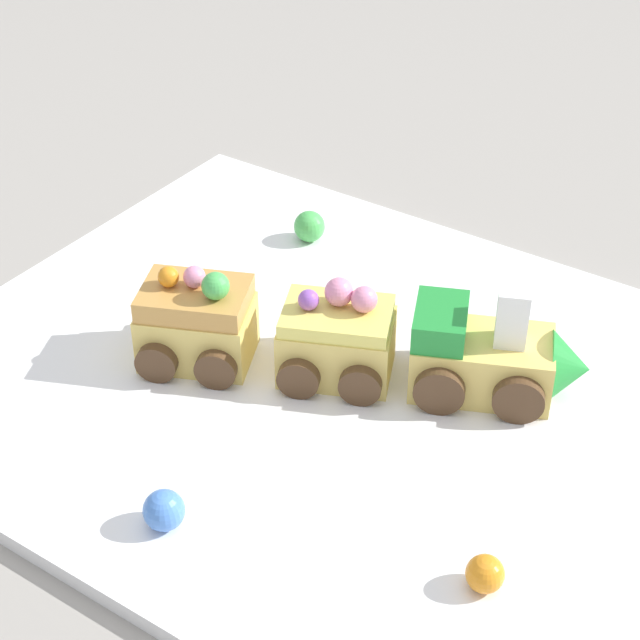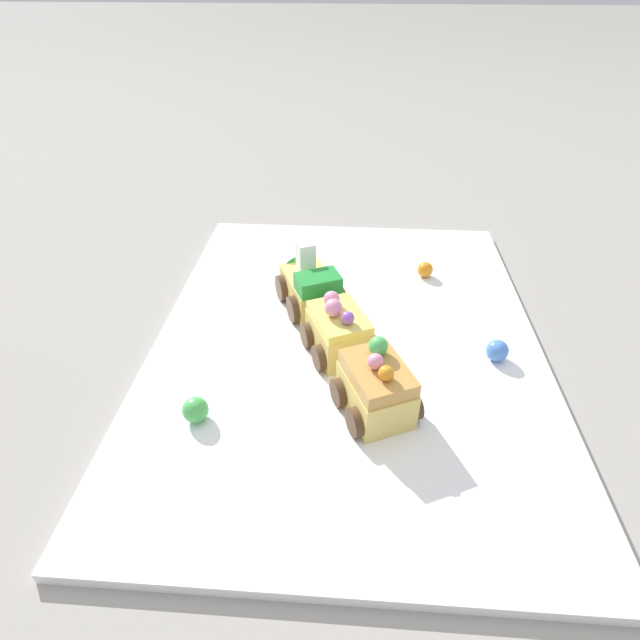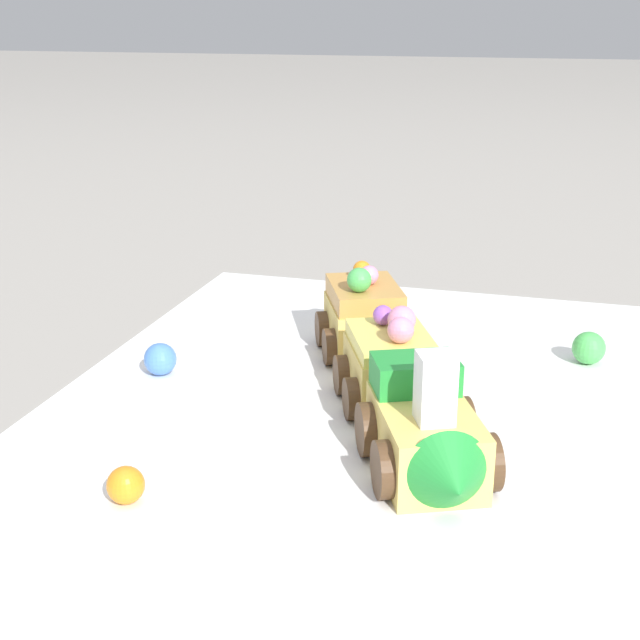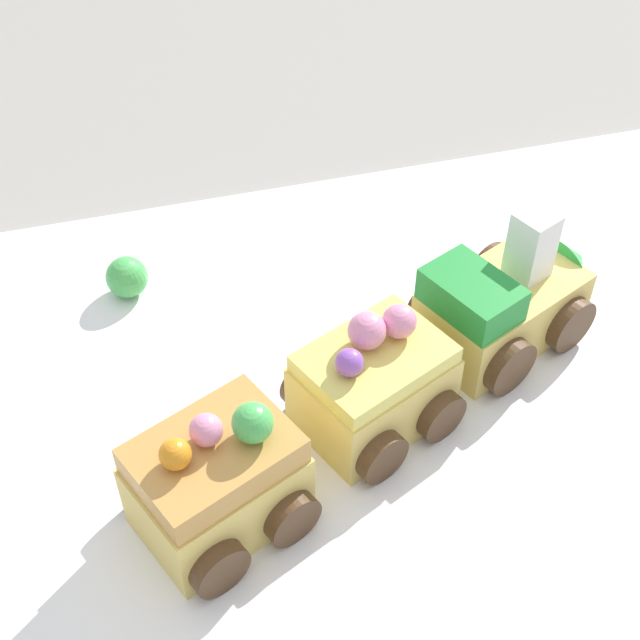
{
  "view_description": "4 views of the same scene",
  "coord_description": "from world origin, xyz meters",
  "px_view_note": "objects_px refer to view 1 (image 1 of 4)",
  "views": [
    {
      "loc": [
        0.3,
        -0.49,
        0.48
      ],
      "look_at": [
        -0.04,
        0.01,
        0.05
      ],
      "focal_mm": 60.0,
      "sensor_mm": 36.0,
      "label": 1
    },
    {
      "loc": [
        -0.47,
        -0.0,
        0.39
      ],
      "look_at": [
        0.01,
        0.03,
        0.03
      ],
      "focal_mm": 28.0,
      "sensor_mm": 36.0,
      "label": 2
    },
    {
      "loc": [
        0.55,
        0.12,
        0.28
      ],
      "look_at": [
        -0.01,
        -0.04,
        0.07
      ],
      "focal_mm": 50.0,
      "sensor_mm": 36.0,
      "label": 3
    },
    {
      "loc": [
        -0.13,
        -0.28,
        0.39
      ],
      "look_at": [
        -0.05,
        0.03,
        0.08
      ],
      "focal_mm": 50.0,
      "sensor_mm": 36.0,
      "label": 4
    }
  ],
  "objects_px": {
    "cake_car_lemon": "(337,340)",
    "gumball_green": "(309,226)",
    "cake_car_caramel": "(197,323)",
    "gumball_blue": "(164,510)",
    "gumball_orange": "(485,574)",
    "cake_train_locomotive": "(494,358)"
  },
  "relations": [
    {
      "from": "cake_car_caramel",
      "to": "gumball_green",
      "type": "bearing_deg",
      "value": 74.34
    },
    {
      "from": "gumball_green",
      "to": "gumball_blue",
      "type": "bearing_deg",
      "value": -70.3
    },
    {
      "from": "gumball_orange",
      "to": "cake_car_lemon",
      "type": "bearing_deg",
      "value": 146.04
    },
    {
      "from": "cake_train_locomotive",
      "to": "gumball_blue",
      "type": "height_order",
      "value": "cake_train_locomotive"
    },
    {
      "from": "cake_car_lemon",
      "to": "gumball_blue",
      "type": "bearing_deg",
      "value": -114.9
    },
    {
      "from": "gumball_green",
      "to": "cake_train_locomotive",
      "type": "bearing_deg",
      "value": -23.33
    },
    {
      "from": "cake_car_lemon",
      "to": "gumball_blue",
      "type": "distance_m",
      "value": 0.18
    },
    {
      "from": "cake_car_lemon",
      "to": "gumball_green",
      "type": "bearing_deg",
      "value": 106.72
    },
    {
      "from": "gumball_orange",
      "to": "gumball_green",
      "type": "relative_size",
      "value": 0.84
    },
    {
      "from": "gumball_orange",
      "to": "cake_car_caramel",
      "type": "bearing_deg",
      "value": 163.9
    },
    {
      "from": "gumball_orange",
      "to": "gumball_green",
      "type": "xyz_separation_m",
      "value": [
        -0.29,
        0.25,
        0.0
      ]
    },
    {
      "from": "cake_train_locomotive",
      "to": "gumball_blue",
      "type": "xyz_separation_m",
      "value": [
        -0.1,
        -0.22,
        -0.01
      ]
    },
    {
      "from": "cake_train_locomotive",
      "to": "gumball_green",
      "type": "xyz_separation_m",
      "value": [
        -0.21,
        0.09,
        -0.01
      ]
    },
    {
      "from": "cake_car_lemon",
      "to": "gumball_orange",
      "type": "distance_m",
      "value": 0.21
    },
    {
      "from": "gumball_orange",
      "to": "cake_train_locomotive",
      "type": "bearing_deg",
      "value": 115.23
    },
    {
      "from": "gumball_blue",
      "to": "cake_car_caramel",
      "type": "bearing_deg",
      "value": 122.16
    },
    {
      "from": "gumball_orange",
      "to": "gumball_green",
      "type": "distance_m",
      "value": 0.38
    },
    {
      "from": "cake_car_lemon",
      "to": "cake_car_caramel",
      "type": "relative_size",
      "value": 1.0
    },
    {
      "from": "cake_train_locomotive",
      "to": "gumball_blue",
      "type": "bearing_deg",
      "value": -138.33
    },
    {
      "from": "cake_train_locomotive",
      "to": "cake_car_lemon",
      "type": "height_order",
      "value": "cake_train_locomotive"
    },
    {
      "from": "cake_car_lemon",
      "to": "gumball_green",
      "type": "xyz_separation_m",
      "value": [
        -0.12,
        0.14,
        -0.01
      ]
    },
    {
      "from": "cake_car_caramel",
      "to": "gumball_blue",
      "type": "distance_m",
      "value": 0.17
    }
  ]
}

